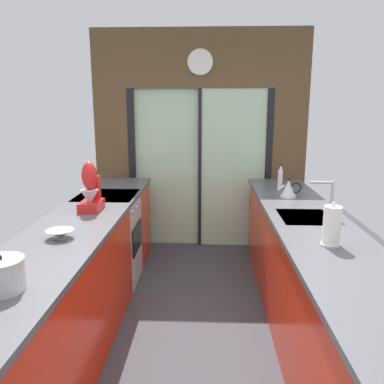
{
  "coord_description": "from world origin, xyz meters",
  "views": [
    {
      "loc": [
        0.1,
        -2.5,
        1.8
      ],
      "look_at": [
        -0.04,
        0.9,
        1.04
      ],
      "focal_mm": 36.4,
      "sensor_mm": 36.0,
      "label": 1
    }
  ],
  "objects_px": {
    "soap_bottle": "(280,178)",
    "mixing_bowl": "(60,234)",
    "stock_pot": "(1,275)",
    "kettle": "(289,188)",
    "oven_range": "(109,239)",
    "paper_towel_roll": "(332,226)",
    "stand_mixer": "(91,192)"
  },
  "relations": [
    {
      "from": "soap_bottle",
      "to": "paper_towel_roll",
      "type": "height_order",
      "value": "paper_towel_roll"
    },
    {
      "from": "stand_mixer",
      "to": "kettle",
      "type": "bearing_deg",
      "value": 17.74
    },
    {
      "from": "stock_pot",
      "to": "kettle",
      "type": "bearing_deg",
      "value": 49.05
    },
    {
      "from": "soap_bottle",
      "to": "oven_range",
      "type": "bearing_deg",
      "value": -166.01
    },
    {
      "from": "oven_range",
      "to": "soap_bottle",
      "type": "relative_size",
      "value": 3.67
    },
    {
      "from": "mixing_bowl",
      "to": "paper_towel_roll",
      "type": "bearing_deg",
      "value": -2.0
    },
    {
      "from": "soap_bottle",
      "to": "mixing_bowl",
      "type": "bearing_deg",
      "value": -135.59
    },
    {
      "from": "stand_mixer",
      "to": "oven_range",
      "type": "bearing_deg",
      "value": 91.85
    },
    {
      "from": "oven_range",
      "to": "paper_towel_roll",
      "type": "xyz_separation_m",
      "value": [
        1.8,
        -1.36,
        0.59
      ]
    },
    {
      "from": "oven_range",
      "to": "stock_pot",
      "type": "xyz_separation_m",
      "value": [
        0.02,
        -2.05,
        0.54
      ]
    },
    {
      "from": "oven_range",
      "to": "kettle",
      "type": "distance_m",
      "value": 1.88
    },
    {
      "from": "stand_mixer",
      "to": "kettle",
      "type": "xyz_separation_m",
      "value": [
        1.78,
        0.57,
        -0.08
      ]
    },
    {
      "from": "soap_bottle",
      "to": "paper_towel_roll",
      "type": "relative_size",
      "value": 0.88
    },
    {
      "from": "oven_range",
      "to": "soap_bottle",
      "type": "xyz_separation_m",
      "value": [
        1.8,
        0.45,
        0.57
      ]
    },
    {
      "from": "stock_pot",
      "to": "soap_bottle",
      "type": "relative_size",
      "value": 0.9
    },
    {
      "from": "stand_mixer",
      "to": "soap_bottle",
      "type": "distance_m",
      "value": 2.05
    },
    {
      "from": "mixing_bowl",
      "to": "kettle",
      "type": "relative_size",
      "value": 0.8
    },
    {
      "from": "stock_pot",
      "to": "soap_bottle",
      "type": "height_order",
      "value": "soap_bottle"
    },
    {
      "from": "mixing_bowl",
      "to": "soap_bottle",
      "type": "bearing_deg",
      "value": 44.41
    },
    {
      "from": "oven_range",
      "to": "kettle",
      "type": "xyz_separation_m",
      "value": [
        1.8,
        -0.0,
        0.55
      ]
    },
    {
      "from": "stock_pot",
      "to": "mixing_bowl",
      "type": "bearing_deg",
      "value": 90.0
    },
    {
      "from": "kettle",
      "to": "paper_towel_roll",
      "type": "relative_size",
      "value": 0.83
    },
    {
      "from": "mixing_bowl",
      "to": "stock_pot",
      "type": "xyz_separation_m",
      "value": [
        -0.0,
        -0.76,
        0.05
      ]
    },
    {
      "from": "oven_range",
      "to": "kettle",
      "type": "relative_size",
      "value": 3.89
    },
    {
      "from": "mixing_bowl",
      "to": "soap_bottle",
      "type": "distance_m",
      "value": 2.49
    },
    {
      "from": "stock_pot",
      "to": "soap_bottle",
      "type": "xyz_separation_m",
      "value": [
        1.78,
        2.5,
        0.03
      ]
    },
    {
      "from": "stand_mixer",
      "to": "mixing_bowl",
      "type": "bearing_deg",
      "value": -90.0
    },
    {
      "from": "mixing_bowl",
      "to": "stand_mixer",
      "type": "height_order",
      "value": "stand_mixer"
    },
    {
      "from": "oven_range",
      "to": "paper_towel_roll",
      "type": "bearing_deg",
      "value": -37.05
    },
    {
      "from": "stock_pot",
      "to": "kettle",
      "type": "relative_size",
      "value": 0.95
    },
    {
      "from": "oven_range",
      "to": "soap_bottle",
      "type": "distance_m",
      "value": 1.94
    },
    {
      "from": "stock_pot",
      "to": "paper_towel_roll",
      "type": "height_order",
      "value": "paper_towel_roll"
    }
  ]
}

